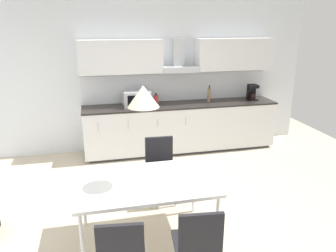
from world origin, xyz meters
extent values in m
cube|color=beige|center=(0.00, 0.00, -0.01)|extent=(8.07, 7.51, 0.02)
cube|color=silver|center=(0.00, 2.55, 1.41)|extent=(6.45, 0.10, 2.81)
cube|color=#333333|center=(0.69, 2.19, 0.03)|extent=(3.43, 0.58, 0.05)
cube|color=silver|center=(0.69, 2.19, 0.46)|extent=(3.58, 0.63, 0.83)
cube|color=#282321|center=(0.69, 2.19, 0.89)|extent=(3.60, 0.65, 0.03)
cube|color=silver|center=(-0.84, 1.86, 0.67)|extent=(0.01, 0.01, 0.14)
cube|color=silver|center=(-0.33, 1.86, 0.67)|extent=(0.01, 0.01, 0.14)
cube|color=silver|center=(0.18, 1.86, 0.67)|extent=(0.01, 0.01, 0.14)
cube|color=silver|center=(0.69, 1.86, 0.67)|extent=(0.01, 0.01, 0.14)
cube|color=silver|center=(0.69, 2.49, 1.17)|extent=(3.58, 0.02, 0.52)
cube|color=silver|center=(-0.37, 2.33, 1.78)|extent=(1.45, 0.34, 0.58)
cube|color=silver|center=(1.76, 2.33, 1.78)|extent=(1.45, 0.34, 0.58)
cube|color=#B7BABF|center=(0.69, 2.31, 1.53)|extent=(0.67, 0.40, 0.10)
cube|color=#B7BABF|center=(0.69, 2.42, 1.80)|extent=(0.20, 0.16, 0.53)
cube|color=#ADADB2|center=(-0.13, 2.19, 1.05)|extent=(0.48, 0.34, 0.28)
cube|color=black|center=(-0.17, 2.01, 1.05)|extent=(0.29, 0.01, 0.20)
cube|color=black|center=(2.12, 2.19, 0.92)|extent=(0.18, 0.18, 0.02)
cylinder|color=black|center=(2.12, 2.18, 0.99)|extent=(0.12, 0.12, 0.12)
cube|color=black|center=(2.12, 2.25, 1.06)|extent=(0.16, 0.08, 0.30)
cube|color=black|center=(2.12, 2.18, 1.18)|extent=(0.18, 0.16, 0.06)
cylinder|color=brown|center=(1.24, 2.21, 1.04)|extent=(0.06, 0.06, 0.26)
cylinder|color=black|center=(1.24, 2.21, 1.20)|extent=(0.02, 0.02, 0.06)
cylinder|color=red|center=(0.23, 2.24, 0.99)|extent=(0.08, 0.08, 0.17)
cylinder|color=black|center=(0.23, 2.24, 1.10)|extent=(0.03, 0.03, 0.04)
cube|color=white|center=(-0.39, -0.36, 0.71)|extent=(1.48, 0.94, 0.04)
cylinder|color=silver|center=(-1.07, -0.77, 0.34)|extent=(0.04, 0.04, 0.69)
cylinder|color=silver|center=(0.29, -0.77, 0.34)|extent=(0.04, 0.04, 0.69)
cylinder|color=silver|center=(-1.07, 0.05, 0.34)|extent=(0.04, 0.04, 0.69)
cylinder|color=silver|center=(0.29, 0.05, 0.34)|extent=(0.04, 0.04, 0.69)
cube|color=black|center=(-0.74, -1.31, 0.67)|extent=(0.38, 0.08, 0.40)
cube|color=black|center=(-0.06, 0.41, 0.45)|extent=(0.42, 0.42, 0.04)
cube|color=black|center=(-0.05, 0.59, 0.67)|extent=(0.38, 0.06, 0.40)
cylinder|color=silver|center=(0.10, 0.23, 0.21)|extent=(0.02, 0.02, 0.43)
cylinder|color=silver|center=(-0.24, 0.25, 0.21)|extent=(0.02, 0.02, 0.43)
cylinder|color=silver|center=(0.12, 0.57, 0.21)|extent=(0.02, 0.02, 0.43)
cylinder|color=silver|center=(-0.22, 0.59, 0.21)|extent=(0.02, 0.02, 0.43)
cube|color=black|center=(-0.06, -1.13, 0.45)|extent=(0.44, 0.44, 0.04)
cube|color=black|center=(-0.08, -1.31, 0.67)|extent=(0.38, 0.08, 0.40)
cylinder|color=silver|center=(0.13, -0.98, 0.21)|extent=(0.02, 0.02, 0.43)
cone|color=silver|center=(-0.39, -0.36, 1.66)|extent=(0.32, 0.32, 0.22)
camera|label=1|loc=(-0.86, -3.50, 2.36)|focal=35.00mm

